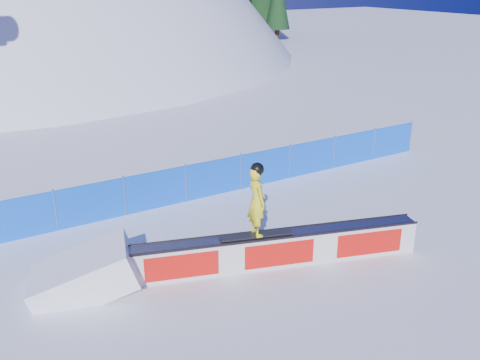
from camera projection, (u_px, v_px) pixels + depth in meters
ground at (231, 273)px, 12.87m from camera, size 160.00×160.00×0.00m
snow_hill at (20, 241)px, 52.94m from camera, size 64.00×64.00×64.00m
safety_fence at (156, 190)px, 16.25m from camera, size 22.05×0.05×1.30m
rail_box at (277, 249)px, 13.11m from camera, size 7.13×2.64×0.88m
snow_ramp at (86, 289)px, 12.24m from camera, size 2.76×2.16×1.51m
snowboarder at (257, 201)px, 12.50m from camera, size 1.78×0.83×1.85m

